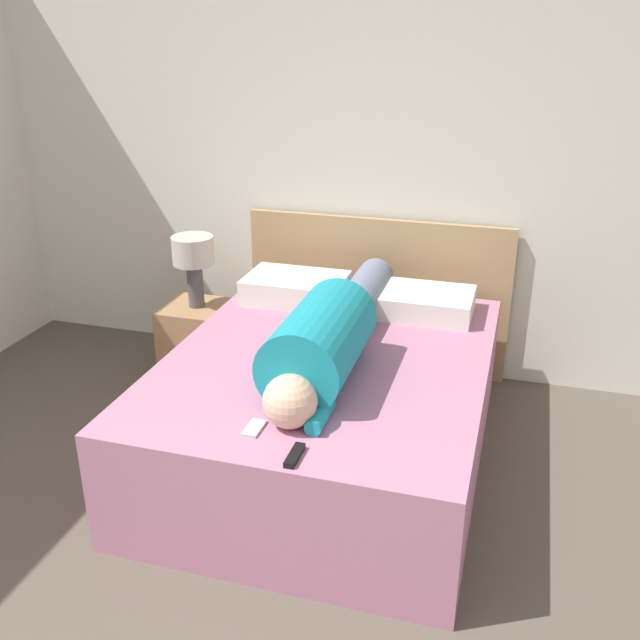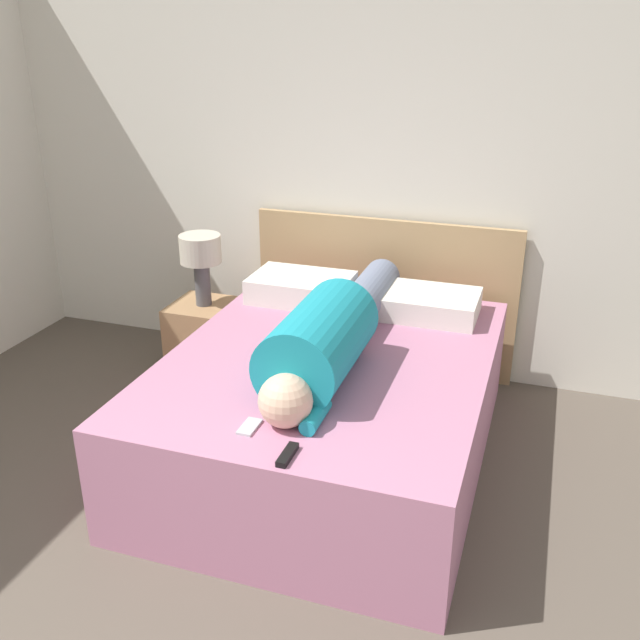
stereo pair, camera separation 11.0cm
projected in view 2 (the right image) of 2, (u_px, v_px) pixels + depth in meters
The scene contains 10 objects.
wall_back at pixel (369, 164), 4.29m from camera, with size 5.94×0.06×2.60m.
bed at pixel (329, 407), 3.62m from camera, with size 1.54×1.99×0.58m.
headboard at pixel (383, 295), 4.51m from camera, with size 1.66×0.04×0.99m.
nightstand at pixel (206, 338), 4.53m from camera, with size 0.41×0.40×0.47m.
table_lamp at pixel (201, 256), 4.32m from camera, with size 0.25×0.25×0.45m.
person_lying at pixel (330, 334), 3.35m from camera, with size 0.37×1.73×0.37m.
pillow_near_headboard at pixel (301, 288), 4.18m from camera, with size 0.58×0.40×0.14m.
pillow_second at pixel (428, 304), 3.96m from camera, with size 0.55×0.40×0.13m.
tv_remote at pixel (287, 455), 2.69m from camera, with size 0.04×0.15×0.02m.
cell_phone at pixel (249, 427), 2.88m from camera, with size 0.06×0.13×0.01m.
Camera 2 is at (1.10, -0.75, 2.11)m, focal length 40.00 mm.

